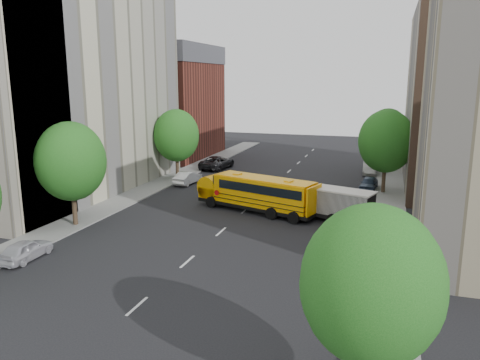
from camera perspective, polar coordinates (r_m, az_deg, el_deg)
The scene contains 20 objects.
ground at distance 36.08m, azimuth -1.24°, elevation -5.36°, with size 120.00×120.00×0.00m, color black.
sidewalk_left at distance 45.18m, azimuth -13.06°, elevation -1.98°, with size 3.00×80.00×0.12m, color slate.
sidewalk_right at distance 39.05m, azimuth 17.49°, elevation -4.48°, with size 3.00×80.00×0.12m, color slate.
lane_markings at distance 45.30m, azimuth 2.88°, elevation -1.71°, with size 0.15×64.00×0.01m, color silver.
building_left_cream at distance 48.35m, azimuth -19.78°, elevation 10.45°, with size 10.00×26.00×20.00m, color beige.
building_left_redbrick at distance 67.34m, azimuth -8.09°, elevation 8.36°, with size 10.00×15.00×13.00m, color maroon.
building_right_far at distance 52.98m, azimuth 25.43°, elevation 9.01°, with size 10.00×22.00×18.00m, color #BDAF93.
street_tree_1 at distance 36.64m, azimuth -19.92°, elevation 2.15°, with size 5.12×5.12×7.90m.
street_tree_2 at distance 51.91m, azimuth -7.77°, elevation 5.39°, with size 4.99×4.99×7.71m.
street_tree_3 at distance 15.88m, azimuth 15.73°, elevation -12.21°, with size 4.61×4.61×7.11m.
street_tree_4 at distance 46.87m, azimuth 17.39°, elevation 4.53°, with size 5.25×5.25×8.10m.
street_tree_5 at distance 58.84m, azimuth 17.52°, elevation 5.61°, with size 4.86×4.86×7.51m.
school_bus at distance 39.02m, azimuth 1.94°, elevation -1.43°, with size 10.97×5.55×3.04m.
safari_truck at distance 37.17m, azimuth 11.71°, elevation -2.90°, with size 6.38×3.82×2.58m.
parked_car_0 at distance 31.85m, azimuth -24.69°, elevation -7.72°, with size 1.52×3.77×1.28m, color silver.
parked_car_1 at distance 49.73m, azimuth -6.40°, elevation 0.27°, with size 1.42×4.06×1.34m, color white.
parked_car_2 at distance 57.86m, azimuth -2.81°, elevation 2.16°, with size 2.65×5.75×1.60m, color black.
parked_car_3 at distance 28.17m, azimuth 13.40°, elevation -9.41°, with size 1.89×4.65×1.35m, color maroon.
parked_car_4 at distance 48.67m, azimuth 15.43°, elevation -0.39°, with size 1.52×3.77×1.29m, color #36455E.
parked_car_5 at distance 56.51m, azimuth 15.55°, elevation 1.41°, with size 1.55×4.45×1.46m, color gray.
Camera 1 is at (11.23, -32.51, 10.90)m, focal length 35.00 mm.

